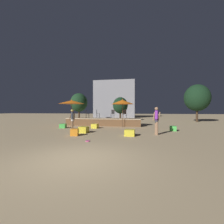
{
  "coord_description": "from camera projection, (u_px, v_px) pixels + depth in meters",
  "views": [
    {
      "loc": [
        2.06,
        -4.72,
        1.67
      ],
      "look_at": [
        0.0,
        6.84,
        1.5
      ],
      "focal_mm": 24.0,
      "sensor_mm": 36.0,
      "label": 1
    }
  ],
  "objects": [
    {
      "name": "background_tree_0",
      "position": [
        120.0,
        105.0,
        22.65
      ],
      "size": [
        2.25,
        2.25,
        3.59
      ],
      "color": "#3D2B1C",
      "rests_on": "ground"
    },
    {
      "name": "background_tree_1",
      "position": [
        79.0,
        103.0,
        25.68
      ],
      "size": [
        2.89,
        2.89,
        4.53
      ],
      "color": "#3D2B1C",
      "rests_on": "ground"
    },
    {
      "name": "cube_seat_0",
      "position": [
        84.0,
        130.0,
        10.92
      ],
      "size": [
        0.64,
        0.64,
        0.44
      ],
      "rotation": [
        0.0,
        0.0,
        -0.07
      ],
      "color": "yellow",
      "rests_on": "ground"
    },
    {
      "name": "ground_plane",
      "position": [
        76.0,
        159.0,
        5.03
      ],
      "size": [
        120.0,
        120.0,
        0.0
      ],
      "primitive_type": "plane",
      "color": "tan"
    },
    {
      "name": "cube_seat_4",
      "position": [
        173.0,
        128.0,
        11.9
      ],
      "size": [
        0.6,
        0.6,
        0.38
      ],
      "rotation": [
        0.0,
        0.0,
        -0.21
      ],
      "color": "#4CC651",
      "rests_on": "ground"
    },
    {
      "name": "background_tree_2",
      "position": [
        197.0,
        98.0,
        20.69
      ],
      "size": [
        3.36,
        3.36,
        5.19
      ],
      "color": "#3D2B1C",
      "rests_on": "ground"
    },
    {
      "name": "patio_umbrella_0",
      "position": [
        72.0,
        102.0,
        15.62
      ],
      "size": [
        2.67,
        2.67,
        2.75
      ],
      "color": "brown",
      "rests_on": "ground"
    },
    {
      "name": "distant_building",
      "position": [
        115.0,
        99.0,
        33.24
      ],
      "size": [
        8.82,
        4.07,
        8.0
      ],
      "color": "gray",
      "rests_on": "ground"
    },
    {
      "name": "person_1",
      "position": [
        72.0,
        119.0,
        12.33
      ],
      "size": [
        0.46,
        0.34,
        1.69
      ],
      "rotation": [
        0.0,
        0.0,
        2.15
      ],
      "color": "brown",
      "rests_on": "ground"
    },
    {
      "name": "cube_seat_2",
      "position": [
        95.0,
        126.0,
        13.56
      ],
      "size": [
        0.61,
        0.61,
        0.4
      ],
      "rotation": [
        0.0,
        0.0,
        -0.11
      ],
      "color": "yellow",
      "rests_on": "ground"
    },
    {
      "name": "cube_seat_3",
      "position": [
        130.0,
        133.0,
        9.6
      ],
      "size": [
        0.66,
        0.66,
        0.41
      ],
      "rotation": [
        0.0,
        0.0,
        -0.05
      ],
      "color": "yellow",
      "rests_on": "ground"
    },
    {
      "name": "person_0",
      "position": [
        156.0,
        119.0,
        10.04
      ],
      "size": [
        0.55,
        0.3,
        1.86
      ],
      "rotation": [
        0.0,
        0.0,
        5.06
      ],
      "color": "#997051",
      "rests_on": "ground"
    },
    {
      "name": "wooden_deck",
      "position": [
        104.0,
        122.0,
        16.37
      ],
      "size": [
        7.84,
        2.49,
        0.79
      ],
      "color": "brown",
      "rests_on": "ground"
    },
    {
      "name": "bistro_chair_2",
      "position": [
        87.0,
        113.0,
        16.45
      ],
      "size": [
        0.46,
        0.46,
        0.9
      ],
      "rotation": [
        0.0,
        0.0,
        2.02
      ],
      "color": "#2D3338",
      "rests_on": "wooden_deck"
    },
    {
      "name": "bistro_chair_1",
      "position": [
        113.0,
        113.0,
        16.14
      ],
      "size": [
        0.47,
        0.47,
        0.9
      ],
      "rotation": [
        0.0,
        0.0,
        3.69
      ],
      "color": "#47474C",
      "rests_on": "wooden_deck"
    },
    {
      "name": "frisbee_disc",
      "position": [
        88.0,
        141.0,
        7.93
      ],
      "size": [
        0.24,
        0.24,
        0.03
      ],
      "color": "#E54C99",
      "rests_on": "ground"
    },
    {
      "name": "bistro_chair_0",
      "position": [
        125.0,
        113.0,
        15.68
      ],
      "size": [
        0.4,
        0.4,
        0.9
      ],
      "rotation": [
        0.0,
        0.0,
        3.06
      ],
      "color": "#47474C",
      "rests_on": "wooden_deck"
    },
    {
      "name": "cube_seat_1",
      "position": [
        75.0,
        132.0,
        9.68
      ],
      "size": [
        0.55,
        0.55,
        0.45
      ],
      "rotation": [
        0.0,
        0.0,
        0.19
      ],
      "color": "orange",
      "rests_on": "ground"
    },
    {
      "name": "patio_umbrella_1",
      "position": [
        122.0,
        102.0,
        14.45
      ],
      "size": [
        2.19,
        2.19,
        2.71
      ],
      "color": "brown",
      "rests_on": "ground"
    },
    {
      "name": "bistro_chair_3",
      "position": [
        97.0,
        113.0,
        17.23
      ],
      "size": [
        0.45,
        0.44,
        0.9
      ],
      "rotation": [
        0.0,
        0.0,
        1.96
      ],
      "color": "#2D3338",
      "rests_on": "wooden_deck"
    },
    {
      "name": "cube_seat_5",
      "position": [
        63.0,
        126.0,
        13.76
      ],
      "size": [
        0.6,
        0.6,
        0.39
      ],
      "rotation": [
        0.0,
        0.0,
        0.13
      ],
      "color": "#4CC651",
      "rests_on": "ground"
    }
  ]
}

